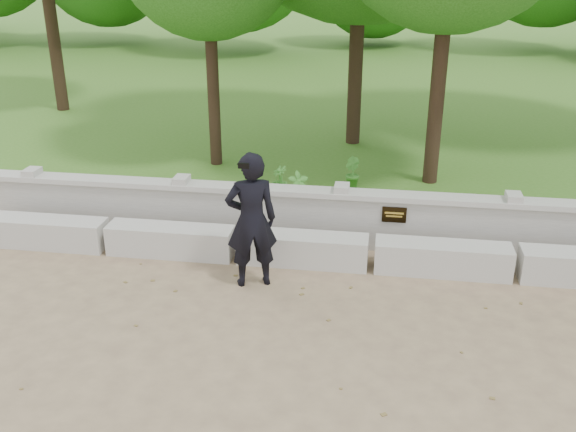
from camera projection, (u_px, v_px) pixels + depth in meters
name	position (u px, v px, depth m)	size (l,w,h in m)	color
ground	(365.00, 341.00, 7.57)	(80.00, 80.00, 0.00)	#9B835F
lawn	(383.00, 90.00, 20.28)	(40.00, 22.00, 0.25)	#3B6D1D
concrete_bench	(371.00, 254.00, 9.21)	(11.90, 0.45, 0.45)	beige
parapet_wall	(374.00, 220.00, 9.76)	(12.50, 0.35, 0.90)	#B6B3AC
man_main	(251.00, 220.00, 8.51)	(0.80, 0.74, 1.89)	black
shrub_a	(299.00, 192.00, 10.52)	(0.36, 0.24, 0.68)	#3F832C
shrub_b	(352.00, 173.00, 11.56)	(0.31, 0.25, 0.57)	#3F832C
shrub_d	(280.00, 180.00, 11.26)	(0.29, 0.26, 0.52)	#3F832C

